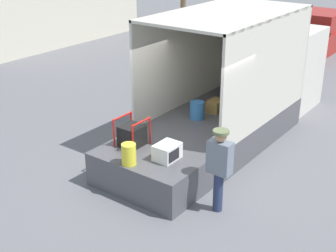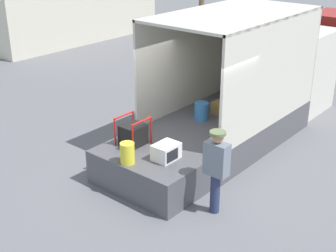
{
  "view_description": "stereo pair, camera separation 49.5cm",
  "coord_description": "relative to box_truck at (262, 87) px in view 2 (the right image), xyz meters",
  "views": [
    {
      "loc": [
        -7.22,
        -5.21,
        4.9
      ],
      "look_at": [
        -0.46,
        -0.2,
        1.27
      ],
      "focal_mm": 50.0,
      "sensor_mm": 36.0,
      "label": 1
    },
    {
      "loc": [
        -6.91,
        -5.6,
        4.9
      ],
      "look_at": [
        -0.46,
        -0.2,
        1.27
      ],
      "focal_mm": 50.0,
      "sensor_mm": 36.0,
      "label": 2
    }
  ],
  "objects": [
    {
      "name": "worker_person",
      "position": [
        -4.35,
        -1.54,
        0.02
      ],
      "size": [
        0.29,
        0.44,
        1.62
      ],
      "color": "navy",
      "rests_on": "ground"
    },
    {
      "name": "box_truck",
      "position": [
        0.0,
        0.0,
        0.0
      ],
      "size": [
        6.05,
        2.28,
        3.11
      ],
      "color": "silver",
      "rests_on": "ground"
    },
    {
      "name": "pickup_truck_red",
      "position": [
        8.32,
        1.52,
        -0.33
      ],
      "size": [
        4.97,
        1.99,
        1.57
      ],
      "color": "maroon",
      "rests_on": "ground"
    },
    {
      "name": "portable_generator",
      "position": [
        -4.28,
        0.56,
        -0.03
      ],
      "size": [
        0.58,
        0.54,
        0.6
      ],
      "color": "black",
      "rests_on": "tailgate_deck"
    },
    {
      "name": "ground_plane",
      "position": [
        -3.63,
        -0.0,
        -0.97
      ],
      "size": [
        160.0,
        160.0,
        0.0
      ],
      "primitive_type": "plane",
      "color": "slate"
    },
    {
      "name": "orange_bucket",
      "position": [
        -4.97,
        0.06,
        -0.04
      ],
      "size": [
        0.28,
        0.28,
        0.42
      ],
      "color": "yellow",
      "rests_on": "tailgate_deck"
    },
    {
      "name": "tailgate_deck",
      "position": [
        -4.39,
        -0.0,
        -0.61
      ],
      "size": [
        1.52,
        2.16,
        0.72
      ],
      "primitive_type": "cube",
      "color": "#4C4C51",
      "rests_on": "ground"
    },
    {
      "name": "microwave",
      "position": [
        -4.37,
        -0.4,
        -0.09
      ],
      "size": [
        0.5,
        0.4,
        0.32
      ],
      "color": "white",
      "rests_on": "tailgate_deck"
    }
  ]
}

